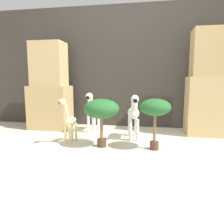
{
  "coord_description": "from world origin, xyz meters",
  "views": [
    {
      "loc": [
        0.42,
        -2.51,
        0.86
      ],
      "look_at": [
        -0.17,
        0.86,
        0.36
      ],
      "focal_mm": 35.0,
      "sensor_mm": 36.0,
      "label": 1
    }
  ],
  "objects_px": {
    "giraffe_figurine": "(69,119)",
    "zebra_right": "(134,112)",
    "potted_palm_back": "(155,109)",
    "zebra_left": "(93,108)",
    "potted_palm_front": "(101,110)"
  },
  "relations": [
    {
      "from": "giraffe_figurine",
      "to": "potted_palm_front",
      "type": "relative_size",
      "value": 1.0
    },
    {
      "from": "zebra_right",
      "to": "potted_palm_front",
      "type": "relative_size",
      "value": 1.06
    },
    {
      "from": "zebra_left",
      "to": "potted_palm_front",
      "type": "height_order",
      "value": "zebra_left"
    },
    {
      "from": "zebra_right",
      "to": "potted_palm_front",
      "type": "bearing_deg",
      "value": -131.23
    },
    {
      "from": "giraffe_figurine",
      "to": "zebra_right",
      "type": "bearing_deg",
      "value": 22.48
    },
    {
      "from": "zebra_left",
      "to": "potted_palm_front",
      "type": "relative_size",
      "value": 1.06
    },
    {
      "from": "zebra_left",
      "to": "potted_palm_front",
      "type": "distance_m",
      "value": 0.88
    },
    {
      "from": "zebra_right",
      "to": "giraffe_figurine",
      "type": "relative_size",
      "value": 1.06
    },
    {
      "from": "zebra_right",
      "to": "zebra_left",
      "type": "height_order",
      "value": "same"
    },
    {
      "from": "zebra_left",
      "to": "zebra_right",
      "type": "bearing_deg",
      "value": -27.82
    },
    {
      "from": "zebra_left",
      "to": "giraffe_figurine",
      "type": "bearing_deg",
      "value": -100.82
    },
    {
      "from": "zebra_left",
      "to": "potted_palm_back",
      "type": "distance_m",
      "value": 1.3
    },
    {
      "from": "potted_palm_back",
      "to": "giraffe_figurine",
      "type": "bearing_deg",
      "value": 175.93
    },
    {
      "from": "zebra_right",
      "to": "zebra_left",
      "type": "xyz_separation_m",
      "value": [
        -0.72,
        0.38,
        0.0
      ]
    },
    {
      "from": "zebra_right",
      "to": "zebra_left",
      "type": "distance_m",
      "value": 0.81
    }
  ]
}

